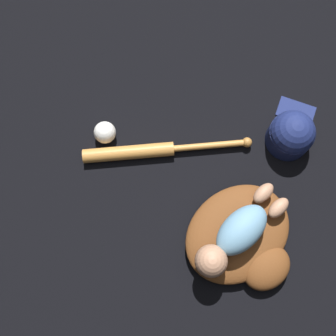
% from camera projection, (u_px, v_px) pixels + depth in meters
% --- Properties ---
extents(ground_plane, '(6.00, 6.00, 0.00)m').
position_uv_depth(ground_plane, '(219.00, 236.00, 1.45)').
color(ground_plane, black).
extents(baseball_glove, '(0.40, 0.39, 0.07)m').
position_uv_depth(baseball_glove, '(242.00, 239.00, 1.41)').
color(baseball_glove, brown).
rests_on(baseball_glove, ground).
extents(baby_figure, '(0.34, 0.20, 0.09)m').
position_uv_depth(baby_figure, '(236.00, 236.00, 1.33)').
color(baby_figure, '#6693B2').
rests_on(baby_figure, baseball_glove).
extents(baseball_bat, '(0.53, 0.20, 0.05)m').
position_uv_depth(baseball_bat, '(145.00, 151.00, 1.49)').
color(baseball_bat, '#C6843D').
rests_on(baseball_bat, ground).
extents(baseball, '(0.07, 0.07, 0.07)m').
position_uv_depth(baseball, '(105.00, 132.00, 1.50)').
color(baseball, white).
rests_on(baseball, ground).
extents(baseball_cap, '(0.21, 0.22, 0.14)m').
position_uv_depth(baseball_cap, '(291.00, 134.00, 1.47)').
color(baseball_cap, navy).
rests_on(baseball_cap, ground).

